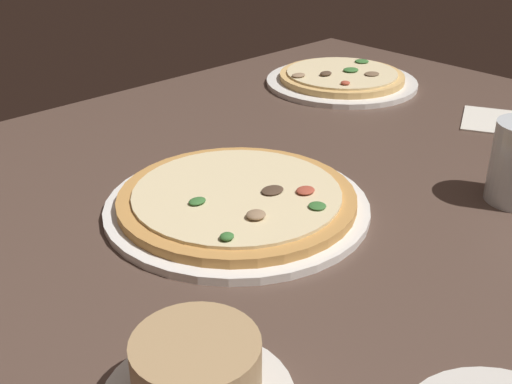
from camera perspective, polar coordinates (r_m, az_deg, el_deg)
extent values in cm
cube|color=brown|center=(78.80, 1.71, -3.56)|extent=(150.00, 110.00, 4.00)
cylinder|color=white|center=(79.26, -1.70, -1.29)|extent=(32.82, 32.82, 1.00)
cylinder|color=#C68C47|center=(78.74, -1.71, -0.59)|extent=(29.51, 29.51, 1.20)
cylinder|color=beige|center=(78.38, -1.72, -0.07)|extent=(25.79, 25.79, 0.40)
ellipsoid|color=#4C3828|center=(78.07, 1.48, 0.17)|extent=(3.01, 2.38, 0.45)
ellipsoid|color=#387033|center=(74.81, 5.50, -1.23)|extent=(2.11, 2.09, 0.44)
ellipsoid|color=#387033|center=(75.70, -5.27, -0.81)|extent=(2.22, 1.72, 0.55)
ellipsoid|color=#937556|center=(72.23, -0.01, -2.04)|extent=(2.30, 2.18, 0.78)
ellipsoid|color=#AD4733|center=(78.09, 4.45, 0.15)|extent=(2.46, 2.12, 0.58)
ellipsoid|color=#387033|center=(68.23, -2.62, -3.99)|extent=(1.62, 1.49, 0.72)
cylinder|color=white|center=(127.85, 7.64, 9.70)|extent=(29.37, 29.37, 1.00)
cylinder|color=tan|center=(127.53, 7.67, 10.17)|extent=(24.21, 24.21, 1.20)
cylinder|color=beige|center=(127.31, 7.69, 10.52)|extent=(21.49, 21.49, 0.40)
ellipsoid|color=brown|center=(126.12, 10.32, 10.36)|extent=(3.09, 2.65, 0.41)
ellipsoid|color=#4C3828|center=(124.43, 6.26, 10.49)|extent=(2.63, 1.87, 0.76)
ellipsoid|color=#387033|center=(127.73, 8.48, 10.75)|extent=(3.12, 2.78, 0.60)
ellipsoid|color=#AD4733|center=(119.36, 7.99, 9.64)|extent=(1.70, 1.69, 0.65)
ellipsoid|color=#937556|center=(123.28, 3.83, 10.38)|extent=(2.88, 2.22, 0.55)
ellipsoid|color=#387033|center=(134.27, 9.44, 11.46)|extent=(2.83, 2.76, 0.50)
cylinder|color=tan|center=(51.25, -5.34, -15.53)|extent=(10.12, 10.12, 5.44)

